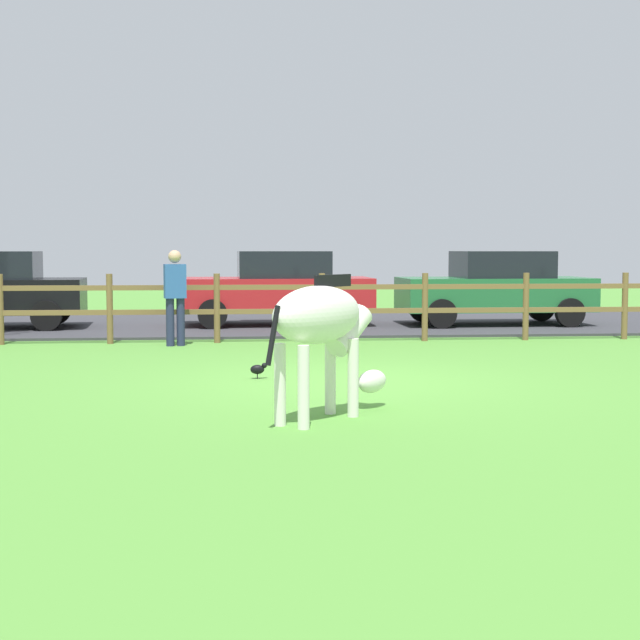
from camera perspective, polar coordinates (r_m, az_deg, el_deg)
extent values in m
plane|color=#549338|center=(11.82, 1.47, -3.74)|extent=(60.00, 60.00, 0.00)
cube|color=#38383D|center=(21.03, -1.46, -0.11)|extent=(28.00, 7.40, 0.05)
cylinder|color=brown|center=(17.14, -18.84, 0.61)|extent=(0.11, 0.11, 1.23)
cylinder|color=brown|center=(16.80, -12.65, 0.66)|extent=(0.11, 0.11, 1.23)
cylinder|color=brown|center=(16.66, -6.28, 0.71)|extent=(0.11, 0.11, 1.23)
cylinder|color=brown|center=(16.73, 0.12, 0.75)|extent=(0.11, 0.11, 1.23)
cylinder|color=brown|center=(17.00, 6.39, 0.79)|extent=(0.11, 0.11, 1.23)
cylinder|color=brown|center=(17.47, 12.39, 0.81)|extent=(0.11, 0.11, 1.23)
cylinder|color=brown|center=(18.12, 18.02, 0.82)|extent=(0.11, 0.11, 1.23)
cube|color=brown|center=(16.67, -3.07, 0.52)|extent=(20.50, 0.06, 0.09)
cube|color=brown|center=(16.65, -3.08, 2.00)|extent=(20.50, 0.06, 0.09)
ellipsoid|color=white|center=(9.00, -0.15, 0.32)|extent=(1.19, 1.24, 0.56)
cylinder|color=white|center=(9.46, 0.63, -3.39)|extent=(0.11, 0.11, 0.78)
cylinder|color=white|center=(9.30, 2.03, -3.52)|extent=(0.11, 0.11, 0.78)
cylinder|color=white|center=(8.84, -2.44, -3.94)|extent=(0.11, 0.11, 0.78)
cylinder|color=white|center=(8.67, -1.01, -4.11)|extent=(0.11, 0.11, 0.78)
cylinder|color=white|center=(9.44, 1.78, -0.63)|extent=(0.57, 0.60, 0.51)
ellipsoid|color=white|center=(9.84, 3.18, -3.74)|extent=(0.44, 0.46, 0.24)
cube|color=black|center=(9.18, 0.79, 2.40)|extent=(0.40, 0.44, 0.12)
cylinder|color=black|center=(8.48, -2.88, -0.95)|extent=(0.16, 0.18, 0.54)
cylinder|color=black|center=(12.09, -3.83, -3.42)|extent=(0.01, 0.01, 0.06)
cylinder|color=black|center=(12.05, -3.82, -3.45)|extent=(0.01, 0.01, 0.06)
ellipsoid|color=black|center=(12.06, -3.83, -3.01)|extent=(0.18, 0.10, 0.12)
sphere|color=black|center=(12.06, -3.40, -2.77)|extent=(0.07, 0.07, 0.07)
cylinder|color=black|center=(19.20, -16.28, 0.26)|extent=(0.61, 0.22, 0.60)
cylinder|color=black|center=(20.89, -15.70, 0.59)|extent=(0.61, 0.22, 0.60)
cube|color=#236B38|center=(20.30, 10.53, 1.56)|extent=(4.04, 1.80, 0.70)
cube|color=black|center=(20.33, 10.96, 3.34)|extent=(1.94, 1.61, 0.56)
cylinder|color=black|center=(19.14, 7.40, 0.38)|extent=(0.60, 0.20, 0.60)
cylinder|color=black|center=(20.79, 6.27, 0.71)|extent=(0.60, 0.20, 0.60)
cylinder|color=black|center=(19.97, 14.94, 0.44)|extent=(0.60, 0.20, 0.60)
cylinder|color=black|center=(21.56, 13.28, 0.75)|extent=(0.60, 0.20, 0.60)
cube|color=red|center=(19.88, -2.67, 1.57)|extent=(4.05, 1.81, 0.70)
cube|color=black|center=(19.87, -2.25, 3.39)|extent=(1.94, 1.62, 0.56)
cylinder|color=black|center=(19.00, -6.55, 0.36)|extent=(0.60, 0.20, 0.60)
cylinder|color=black|center=(20.70, -6.57, 0.69)|extent=(0.60, 0.20, 0.60)
cylinder|color=black|center=(19.21, 1.54, 0.43)|extent=(0.60, 0.20, 0.60)
cylinder|color=black|center=(20.89, 0.86, 0.75)|extent=(0.60, 0.20, 0.60)
cylinder|color=#232847|center=(16.22, -9.08, -0.13)|extent=(0.14, 0.14, 0.82)
cylinder|color=#232847|center=(16.25, -8.46, -0.12)|extent=(0.14, 0.14, 0.82)
cube|color=#2D569E|center=(16.19, -8.80, 2.34)|extent=(0.40, 0.29, 0.58)
sphere|color=tan|center=(16.18, -8.82, 3.83)|extent=(0.22, 0.22, 0.22)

